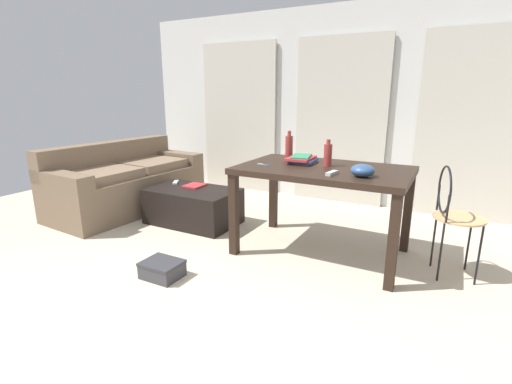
% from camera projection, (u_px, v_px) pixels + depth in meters
% --- Properties ---
extents(ground_plane, '(8.21, 8.21, 0.00)m').
position_uv_depth(ground_plane, '(266.00, 259.00, 3.22)').
color(ground_plane, beige).
extents(wall_back, '(5.75, 0.10, 2.42)m').
position_uv_depth(wall_back, '(342.00, 107.00, 4.70)').
color(wall_back, silver).
rests_on(wall_back, ground).
extents(curtains, '(4.09, 0.03, 2.05)m').
position_uv_depth(curtains, '(340.00, 122.00, 4.68)').
color(curtains, beige).
rests_on(curtains, ground).
extents(couch, '(0.97, 1.88, 0.80)m').
position_uv_depth(couch, '(126.00, 183.00, 4.54)').
color(couch, brown).
rests_on(couch, ground).
extents(coffee_table, '(0.95, 0.59, 0.38)m').
position_uv_depth(coffee_table, '(193.00, 206.00, 4.07)').
color(coffee_table, black).
rests_on(coffee_table, ground).
extents(craft_table, '(1.42, 0.89, 0.77)m').
position_uv_depth(craft_table, '(323.00, 178.00, 3.19)').
color(craft_table, black).
rests_on(craft_table, ground).
extents(wire_chair, '(0.37, 0.40, 0.87)m').
position_uv_depth(wire_chair, '(452.00, 208.00, 2.82)').
color(wire_chair, tan).
rests_on(wire_chair, ground).
extents(bottle_near, '(0.07, 0.07, 0.23)m').
position_uv_depth(bottle_near, '(328.00, 155.00, 3.19)').
color(bottle_near, '#99332D').
rests_on(bottle_near, craft_table).
extents(bottle_far, '(0.07, 0.07, 0.26)m').
position_uv_depth(bottle_far, '(289.00, 146.00, 3.60)').
color(bottle_far, '#99332D').
rests_on(bottle_far, craft_table).
extents(bowl, '(0.18, 0.18, 0.09)m').
position_uv_depth(bowl, '(363.00, 170.00, 2.80)').
color(bowl, '#2D4C7A').
rests_on(bowl, craft_table).
extents(book_stack, '(0.24, 0.31, 0.07)m').
position_uv_depth(book_stack, '(302.00, 159.00, 3.34)').
color(book_stack, '#4C4C51').
rests_on(book_stack, craft_table).
extents(tv_remote_on_table, '(0.06, 0.15, 0.02)m').
position_uv_depth(tv_remote_on_table, '(332.00, 173.00, 2.88)').
color(tv_remote_on_table, '#B7B7B2').
rests_on(tv_remote_on_table, craft_table).
extents(scissors, '(0.12, 0.06, 0.00)m').
position_uv_depth(scissors, '(265.00, 165.00, 3.27)').
color(scissors, '#9EA0A5').
rests_on(scissors, craft_table).
extents(tv_remote_primary, '(0.13, 0.17, 0.02)m').
position_uv_depth(tv_remote_primary, '(176.00, 182.00, 4.27)').
color(tv_remote_primary, '#B7B7B2').
rests_on(tv_remote_primary, coffee_table).
extents(magazine, '(0.19, 0.22, 0.02)m').
position_uv_depth(magazine, '(195.00, 186.00, 4.13)').
color(magazine, red).
rests_on(magazine, coffee_table).
extents(shoebox, '(0.30, 0.24, 0.13)m').
position_uv_depth(shoebox, '(162.00, 269.00, 2.89)').
color(shoebox, '#38383D').
rests_on(shoebox, ground).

